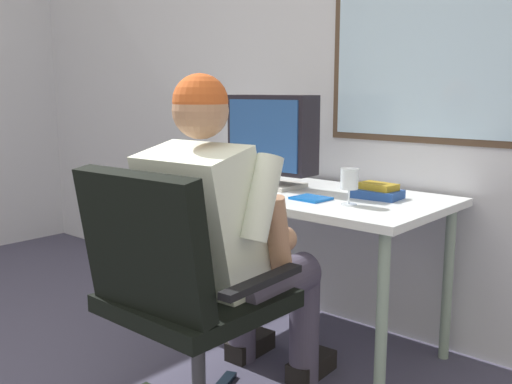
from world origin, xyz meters
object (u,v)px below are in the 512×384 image
at_px(office_chair, 175,283).
at_px(book_stack, 378,192).
at_px(coffee_mug, 205,176).
at_px(desk, 289,204).
at_px(person_seated, 225,236).
at_px(cd_case, 311,198).
at_px(crt_monitor, 272,137).
at_px(wine_glass, 349,181).

distance_m(office_chair, book_stack, 0.98).
bearing_deg(office_chair, coffee_mug, 129.67).
relative_size(desk, person_seated, 1.16).
distance_m(office_chair, cd_case, 0.74).
xyz_separation_m(crt_monitor, book_stack, (0.52, 0.07, -0.21)).
height_order(crt_monitor, cd_case, crt_monitor).
xyz_separation_m(person_seated, wine_glass, (0.22, 0.47, 0.17)).
relative_size(office_chair, person_seated, 0.76).
bearing_deg(crt_monitor, wine_glass, -14.79).
relative_size(crt_monitor, coffee_mug, 4.73).
relative_size(wine_glass, book_stack, 0.72).
xyz_separation_m(office_chair, book_stack, (0.22, 0.93, 0.21)).
xyz_separation_m(desk, person_seated, (0.17, -0.59, -0.01)).
xyz_separation_m(book_stack, cd_case, (-0.19, -0.21, -0.02)).
xyz_separation_m(person_seated, cd_case, (0.05, 0.46, 0.08)).
relative_size(office_chair, wine_glass, 6.31).
relative_size(crt_monitor, cd_case, 2.92).
xyz_separation_m(office_chair, coffee_mug, (-0.56, 0.68, 0.23)).
bearing_deg(book_stack, wine_glass, -92.69).
bearing_deg(cd_case, office_chair, -92.54).
relative_size(person_seated, crt_monitor, 2.82).
bearing_deg(person_seated, coffee_mug, 142.30).
relative_size(book_stack, cd_case, 1.36).
distance_m(person_seated, crt_monitor, 0.73).
bearing_deg(cd_case, desk, 149.00).
bearing_deg(book_stack, desk, -167.89).
distance_m(person_seated, wine_glass, 0.54).
xyz_separation_m(cd_case, coffee_mug, (-0.59, -0.04, 0.04)).
bearing_deg(coffee_mug, cd_case, 3.58).
xyz_separation_m(office_chair, cd_case, (0.03, 0.71, 0.19)).
bearing_deg(office_chair, cd_case, 87.46).
height_order(crt_monitor, coffee_mug, crt_monitor).
height_order(person_seated, book_stack, person_seated).
height_order(office_chair, coffee_mug, office_chair).
bearing_deg(book_stack, office_chair, -103.35).
distance_m(desk, office_chair, 0.87).
relative_size(desk, coffee_mug, 15.49).
height_order(person_seated, cd_case, person_seated).
xyz_separation_m(office_chair, person_seated, (-0.01, 0.25, 0.11)).
height_order(book_stack, cd_case, book_stack).
xyz_separation_m(person_seated, book_stack, (0.23, 0.67, 0.10)).
bearing_deg(desk, wine_glass, -17.25).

